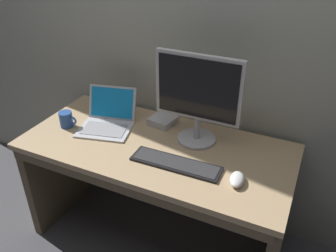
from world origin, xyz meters
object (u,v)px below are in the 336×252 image
Objects in this scene: laptop_silver at (108,119)px; coffee_mug at (66,119)px; external_monitor at (198,96)px; wired_keyboard at (176,164)px; computer_mouse at (237,179)px; external_drive_box at (163,120)px.

laptop_silver reaches higher than coffee_mug.
external_monitor is 0.37m from wired_keyboard.
external_drive_box is at bearing 139.95° from computer_mouse.
external_drive_box reaches higher than wired_keyboard.
external_drive_box is (-0.24, 0.35, 0.01)m from wired_keyboard.
external_monitor is 3.53× the size of external_drive_box.
coffee_mug is (-0.76, 0.07, 0.04)m from wired_keyboard.
external_monitor is (0.55, 0.06, 0.24)m from laptop_silver.
coffee_mug reaches higher than wired_keyboard.
coffee_mug is at bearing -151.94° from laptop_silver.
computer_mouse is at bearing -0.77° from wired_keyboard.
computer_mouse is at bearing -12.74° from laptop_silver.
coffee_mug reaches higher than external_drive_box.
laptop_silver reaches higher than external_drive_box.
external_drive_box is (-0.57, 0.35, 0.00)m from computer_mouse.
coffee_mug is at bearing 167.95° from computer_mouse.
external_drive_box is (-0.26, 0.10, -0.26)m from external_monitor.
external_monitor reaches higher than computer_mouse.
laptop_silver is 0.57m from wired_keyboard.
coffee_mug reaches higher than computer_mouse.
computer_mouse is 0.84× the size of external_drive_box.
laptop_silver is 2.60× the size of external_drive_box.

